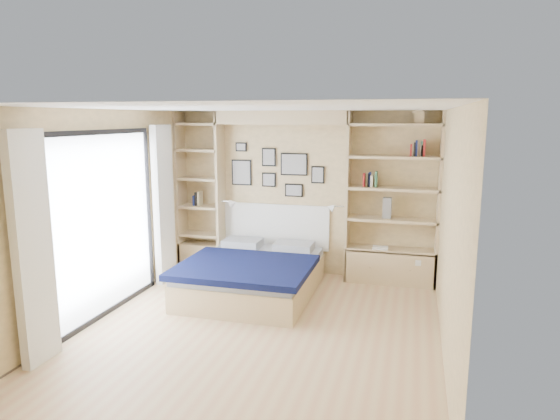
# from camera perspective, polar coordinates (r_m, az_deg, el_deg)

# --- Properties ---
(ground) EXTENTS (4.50, 4.50, 0.00)m
(ground) POSITION_cam_1_polar(r_m,az_deg,el_deg) (5.92, -2.26, -13.41)
(ground) COLOR #D5B480
(ground) RESTS_ON ground
(room_shell) EXTENTS (4.50, 4.50, 4.50)m
(room_shell) POSITION_cam_1_polar(r_m,az_deg,el_deg) (7.10, -1.60, -0.22)
(room_shell) COLOR #E6C487
(room_shell) RESTS_ON ground
(bed) EXTENTS (1.72, 2.18, 1.07)m
(bed) POSITION_cam_1_polar(r_m,az_deg,el_deg) (6.95, -3.03, -7.29)
(bed) COLOR beige
(bed) RESTS_ON ground
(photo_gallery) EXTENTS (1.48, 0.02, 0.82)m
(photo_gallery) POSITION_cam_1_polar(r_m,az_deg,el_deg) (7.71, -0.57, 4.60)
(photo_gallery) COLOR black
(photo_gallery) RESTS_ON ground
(reading_lamps) EXTENTS (1.92, 0.12, 0.15)m
(reading_lamps) POSITION_cam_1_polar(r_m,az_deg,el_deg) (7.53, 0.08, 0.58)
(reading_lamps) COLOR silver
(reading_lamps) RESTS_ON ground
(shelf_decor) EXTENTS (3.51, 0.23, 2.03)m
(shelf_decor) POSITION_cam_1_polar(r_m,az_deg,el_deg) (7.28, 10.73, 4.73)
(shelf_decor) COLOR #A51E1E
(shelf_decor) RESTS_ON ground
(deck) EXTENTS (3.20, 4.00, 0.05)m
(deck) POSITION_cam_1_polar(r_m,az_deg,el_deg) (7.73, -28.96, -8.92)
(deck) COLOR brown
(deck) RESTS_ON ground
(deck_chair) EXTENTS (0.79, 1.00, 0.88)m
(deck_chair) POSITION_cam_1_polar(r_m,az_deg,el_deg) (7.94, -21.84, -4.69)
(deck_chair) COLOR tan
(deck_chair) RESTS_ON ground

